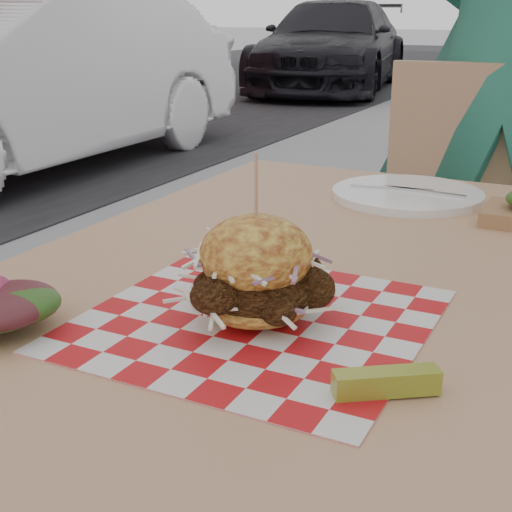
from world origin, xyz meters
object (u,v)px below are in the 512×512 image
Objects in this scene: car_white at (16,78)px; patio_chair at (452,228)px; patio_table at (321,323)px; sandwich at (256,275)px; car_dark at (332,45)px; diner at (512,59)px.

car_white is 4.04× the size of patio_chair.
car_white is 3.20× the size of patio_table.
patio_table is at bearing 88.63° from sandwich.
patio_chair is at bearing 90.45° from sandwich.
car_white reaches higher than patio_table.
car_dark is at bearing 110.33° from sandwich.
patio_table is at bearing -41.12° from car_white.
patio_table is 6.54× the size of sandwich.
car_white is 20.92× the size of sandwich.
patio_table is at bearing -78.72° from car_dark.
diner is 1.59× the size of patio_table.
car_white is at bearing -99.47° from car_dark.
diner is 8.37m from car_dark.
car_dark is 4.34× the size of patio_chair.
sandwich is at bearing -91.37° from patio_table.
diner is 10.39× the size of sandwich.
car_white is 5.96m from car_dark.
car_dark is 8.55m from patio_chair.
car_white reaches higher than patio_chair.
car_dark is at bearing -69.60° from diner.
car_white is at bearing 142.42° from patio_chair.
sandwich is at bearing 83.95° from diner.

